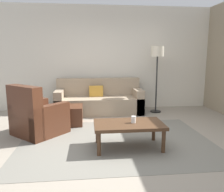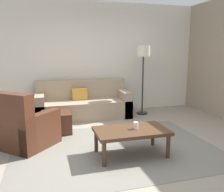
# 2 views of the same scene
# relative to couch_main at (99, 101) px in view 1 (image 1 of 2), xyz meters

# --- Properties ---
(ground_plane) EXTENTS (8.00, 8.00, 0.00)m
(ground_plane) POSITION_rel_couch_main_xyz_m (0.19, -2.11, -0.30)
(ground_plane) COLOR gray
(rear_partition) EXTENTS (6.00, 0.12, 2.80)m
(rear_partition) POSITION_rel_couch_main_xyz_m (0.19, 0.49, 1.10)
(rear_partition) COLOR silver
(rear_partition) RESTS_ON ground_plane
(area_rug) EXTENTS (3.27, 2.37, 0.01)m
(area_rug) POSITION_rel_couch_main_xyz_m (0.19, -2.11, -0.29)
(area_rug) COLOR slate
(area_rug) RESTS_ON ground_plane
(couch_main) EXTENTS (2.20, 0.87, 0.88)m
(couch_main) POSITION_rel_couch_main_xyz_m (0.00, 0.00, 0.00)
(couch_main) COLOR gray
(couch_main) RESTS_ON ground_plane
(armchair_leather) EXTENTS (1.13, 1.13, 0.95)m
(armchair_leather) POSITION_rel_couch_main_xyz_m (-1.25, -1.63, 0.01)
(armchair_leather) COLOR #4C2819
(armchair_leather) RESTS_ON ground_plane
(ottoman) EXTENTS (0.56, 0.56, 0.40)m
(ottoman) POSITION_rel_couch_main_xyz_m (-0.69, -1.02, -0.10)
(ottoman) COLOR #4C2819
(ottoman) RESTS_ON ground_plane
(coffee_table) EXTENTS (1.10, 0.64, 0.41)m
(coffee_table) POSITION_rel_couch_main_xyz_m (0.36, -2.40, 0.06)
(coffee_table) COLOR #472D1C
(coffee_table) RESTS_ON ground_plane
(cup) EXTENTS (0.07, 0.07, 0.11)m
(cup) POSITION_rel_couch_main_xyz_m (0.43, -2.40, 0.17)
(cup) COLOR white
(cup) RESTS_ON coffee_table
(lamp_standing) EXTENTS (0.32, 0.32, 1.71)m
(lamp_standing) POSITION_rel_couch_main_xyz_m (1.49, -0.15, 1.11)
(lamp_standing) COLOR black
(lamp_standing) RESTS_ON ground_plane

